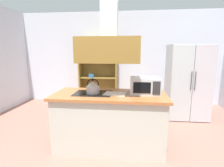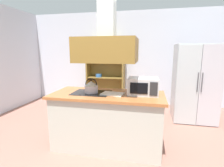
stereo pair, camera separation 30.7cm
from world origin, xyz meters
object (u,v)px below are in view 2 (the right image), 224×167
at_px(kettle, 91,87).
at_px(microwave, 143,86).
at_px(dish_cabinet, 106,74).
at_px(cutting_board, 113,94).
at_px(refrigerator, 195,83).

xyz_separation_m(kettle, microwave, (0.82, 0.07, 0.03)).
bearing_deg(microwave, dish_cabinet, 116.65).
distance_m(kettle, microwave, 0.82).
bearing_deg(dish_cabinet, cutting_board, -73.57).
distance_m(refrigerator, cutting_board, 2.20).
bearing_deg(cutting_board, microwave, 11.85).
relative_size(kettle, microwave, 0.52).
height_order(kettle, cutting_board, kettle).
height_order(dish_cabinet, kettle, dish_cabinet).
distance_m(refrigerator, dish_cabinet, 2.46).
bearing_deg(refrigerator, microwave, -126.97).
xyz_separation_m(refrigerator, microwave, (-1.10, -1.46, 0.17)).
bearing_deg(cutting_board, refrigerator, 44.92).
distance_m(dish_cabinet, cutting_board, 2.57).
bearing_deg(kettle, dish_cabinet, 98.57).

